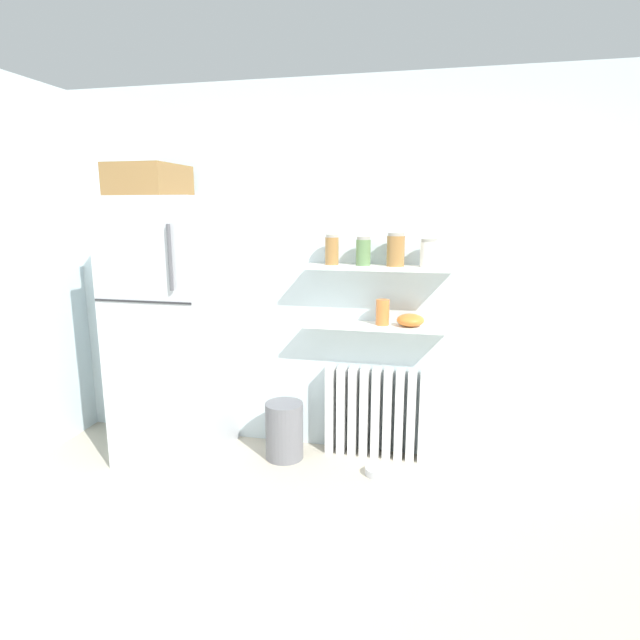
{
  "coord_description": "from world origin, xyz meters",
  "views": [
    {
      "loc": [
        0.52,
        -1.57,
        1.74
      ],
      "look_at": [
        -0.2,
        1.6,
        1.05
      ],
      "focal_mm": 29.27,
      "sensor_mm": 36.0,
      "label": 1
    }
  ],
  "objects": [
    {
      "name": "trash_bin",
      "position": [
        -0.49,
        1.74,
        0.2
      ],
      "size": [
        0.27,
        0.27,
        0.41
      ],
      "primitive_type": "cylinder",
      "color": "slate",
      "rests_on": "ground_plane"
    },
    {
      "name": "wall_shelf_upper",
      "position": [
        0.14,
        1.89,
        1.36
      ],
      "size": [
        0.99,
        0.22,
        0.02
      ],
      "primitive_type": "cube",
      "color": "white"
    },
    {
      "name": "storage_jar_0",
      "position": [
        -0.18,
        1.89,
        1.48
      ],
      "size": [
        0.09,
        0.09,
        0.2
      ],
      "color": "olive",
      "rests_on": "wall_shelf_upper"
    },
    {
      "name": "shelf_bowl",
      "position": [
        0.36,
        1.89,
        1.02
      ],
      "size": [
        0.18,
        0.18,
        0.08
      ],
      "primitive_type": "ellipsoid",
      "color": "orange",
      "rests_on": "wall_shelf_lower"
    },
    {
      "name": "back_wall",
      "position": [
        0.0,
        2.05,
        1.3
      ],
      "size": [
        7.04,
        0.1,
        2.6
      ],
      "primitive_type": "cube",
      "color": "silver",
      "rests_on": "ground_plane"
    },
    {
      "name": "pet_food_bowl",
      "position": [
        0.19,
        1.64,
        0.03
      ],
      "size": [
        0.17,
        0.17,
        0.05
      ],
      "primitive_type": "cylinder",
      "color": "#B7B7BC",
      "rests_on": "ground_plane"
    },
    {
      "name": "storage_jar_1",
      "position": [
        0.03,
        1.89,
        1.47
      ],
      "size": [
        0.1,
        0.1,
        0.19
      ],
      "color": "#5B7F4C",
      "rests_on": "wall_shelf_upper"
    },
    {
      "name": "ground_plane",
      "position": [
        0.0,
        0.5,
        0.0
      ],
      "size": [
        7.04,
        7.04,
        0.0
      ],
      "primitive_type": "plane",
      "color": "#B2A893"
    },
    {
      "name": "storage_jar_3",
      "position": [
        0.46,
        1.89,
        1.46
      ],
      "size": [
        0.11,
        0.11,
        0.18
      ],
      "color": "silver",
      "rests_on": "wall_shelf_upper"
    },
    {
      "name": "wall_shelf_lower",
      "position": [
        0.14,
        1.89,
        0.96
      ],
      "size": [
        0.99,
        0.22,
        0.02
      ],
      "primitive_type": "cube",
      "color": "white"
    },
    {
      "name": "vase",
      "position": [
        0.17,
        1.89,
        1.06
      ],
      "size": [
        0.09,
        0.09,
        0.17
      ],
      "primitive_type": "cylinder",
      "color": "#CC7033",
      "rests_on": "wall_shelf_lower"
    },
    {
      "name": "refrigerator",
      "position": [
        -1.28,
        1.65,
        0.96
      ],
      "size": [
        0.68,
        0.72,
        2.03
      ],
      "color": "#B7BABF",
      "rests_on": "ground_plane"
    },
    {
      "name": "radiator",
      "position": [
        0.14,
        1.92,
        0.32
      ],
      "size": [
        0.72,
        0.12,
        0.65
      ],
      "color": "white",
      "rests_on": "ground_plane"
    },
    {
      "name": "storage_jar_2",
      "position": [
        0.24,
        1.89,
        1.48
      ],
      "size": [
        0.12,
        0.12,
        0.22
      ],
      "color": "olive",
      "rests_on": "wall_shelf_upper"
    }
  ]
}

